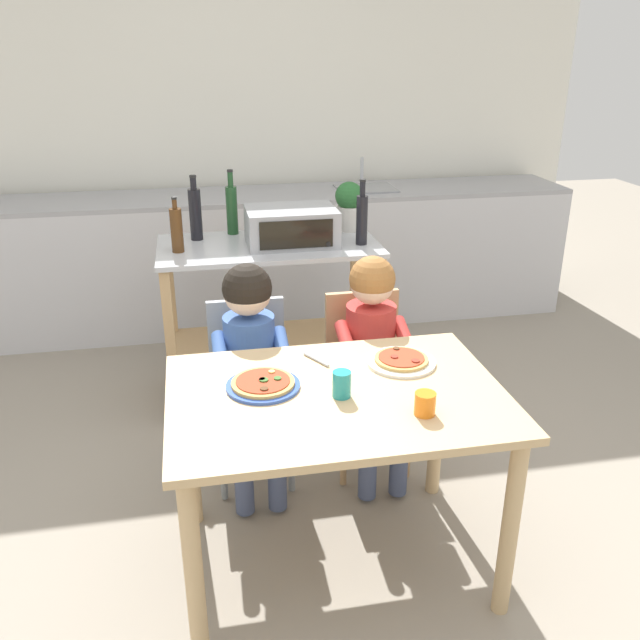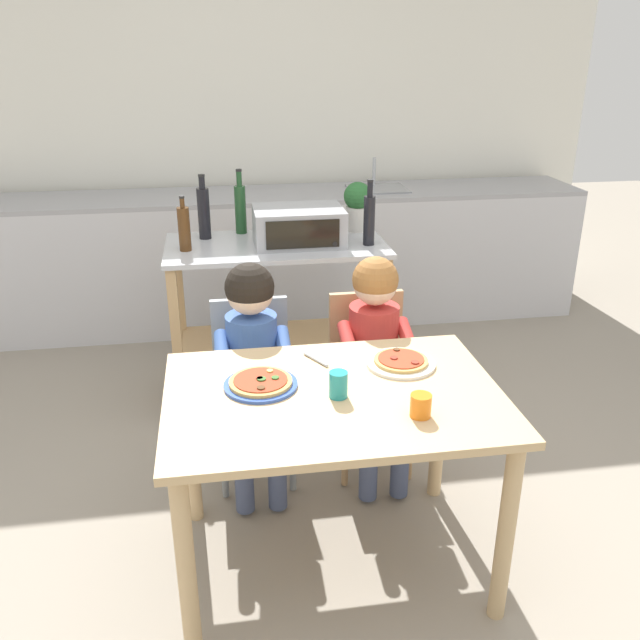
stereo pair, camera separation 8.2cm
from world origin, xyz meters
The scene contains 20 objects.
ground_plane centered at (0.00, 1.15, 0.00)m, with size 11.46×11.46×0.00m, color gray.
back_wall_tiled centered at (0.00, 2.92, 1.35)m, with size 4.82×0.12×2.70m.
kitchen_counter centered at (0.00, 2.51, 0.46)m, with size 4.34×0.60×1.12m.
kitchen_island_cart centered at (-0.06, 1.41, 0.59)m, with size 1.16×0.60×0.88m.
toaster_oven centered at (0.06, 1.39, 0.98)m, with size 0.47×0.35×0.19m.
bottle_dark_olive_oil centered at (-0.53, 1.35, 1.00)m, with size 0.06×0.06×0.28m.
bottle_tall_green_wine centered at (0.42, 1.31, 1.02)m, with size 0.06×0.06×0.34m.
bottle_squat_spirits centered at (-0.23, 1.65, 1.03)m, with size 0.06×0.06×0.35m.
bottle_brown_beer centered at (-0.43, 1.57, 1.03)m, with size 0.07×0.07×0.35m.
potted_herb_plant centered at (0.42, 1.60, 1.03)m, with size 0.16×0.16×0.27m.
dining_table centered at (0.00, 0.00, 0.63)m, with size 1.17×0.82×0.75m.
dining_chair_left centered at (-0.25, 0.67, 0.48)m, with size 0.36×0.36×0.81m.
dining_chair_right centered at (0.29, 0.67, 0.48)m, with size 0.36×0.36×0.81m.
child_in_blue_striped_shirt centered at (-0.25, 0.56, 0.68)m, with size 0.32×0.42×1.01m.
child_in_red_shirt centered at (0.29, 0.55, 0.67)m, with size 0.32×0.42×1.01m.
pizza_plate_blue_rimmed centered at (-0.25, 0.09, 0.76)m, with size 0.26×0.26×0.03m.
pizza_plate_white centered at (0.29, 0.17, 0.76)m, with size 0.26×0.26×0.03m.
drinking_cup_orange centered at (0.25, -0.20, 0.78)m, with size 0.07×0.07×0.08m, color orange.
drinking_cup_teal centered at (0.01, -0.03, 0.79)m, with size 0.06×0.06×0.09m, color teal.
serving_spoon centered at (-0.02, 0.26, 0.75)m, with size 0.01×0.01×0.14m, color #B7BABF.
Camera 2 is at (-0.37, -2.02, 1.88)m, focal length 37.60 mm.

